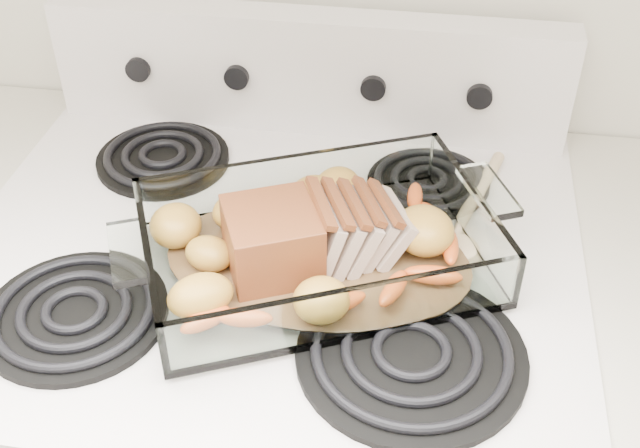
# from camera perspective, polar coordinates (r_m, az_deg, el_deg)

# --- Properties ---
(baking_dish) EXTENTS (0.40, 0.26, 0.08)m
(baking_dish) POSITION_cam_1_polar(r_m,az_deg,el_deg) (0.96, -0.19, -2.04)
(baking_dish) COLOR white
(baking_dish) RESTS_ON electric_range
(pork_roast) EXTENTS (0.21, 0.10, 0.08)m
(pork_roast) POSITION_cam_1_polar(r_m,az_deg,el_deg) (0.94, -1.44, -0.63)
(pork_roast) COLOR brown
(pork_roast) RESTS_ON baking_dish
(roast_vegetables) EXTENTS (0.39, 0.21, 0.05)m
(roast_vegetables) POSITION_cam_1_polar(r_m,az_deg,el_deg) (0.98, -0.07, -0.07)
(roast_vegetables) COLOR #CD4E17
(roast_vegetables) RESTS_ON baking_dish
(wooden_spoon) EXTENTS (0.08, 0.26, 0.02)m
(wooden_spoon) POSITION_cam_1_polar(r_m,az_deg,el_deg) (1.04, 10.56, -0.10)
(wooden_spoon) COLOR tan
(wooden_spoon) RESTS_ON electric_range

